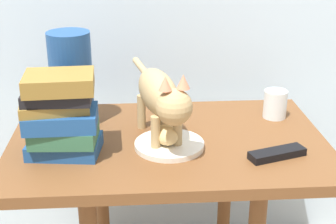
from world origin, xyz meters
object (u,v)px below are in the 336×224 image
Objects in this scene: book_stack at (61,115)px; candle_jar at (275,105)px; tv_remote at (277,154)px; side_table at (168,165)px; green_vase at (71,80)px; bread_roll at (166,135)px; plate at (169,145)px; cat at (161,96)px.

candle_jar is at bearing 18.66° from book_stack.
tv_remote is (-0.06, -0.26, -0.03)m from candle_jar.
side_table is at bearing -158.32° from candle_jar.
book_stack is 0.80× the size of green_vase.
bread_roll is at bearing -34.70° from green_vase.
cat reaches higher than plate.
cat is 0.40m from candle_jar.
tv_remote is at bearing -25.43° from side_table.
plate is 0.39× the size of cat.
green_vase is (-0.25, 0.14, 0.01)m from cat.
plate is 0.67× the size of green_vase.
side_table is 3.97× the size of book_stack.
bread_roll is at bearing -137.23° from plate.
green_vase is (-0.27, 0.17, 0.13)m from plate.
candle_jar is (0.33, 0.13, 0.12)m from side_table.
cat reaches higher than side_table.
bread_roll is at bearing -74.49° from cat.
green_vase reaches higher than book_stack.
tv_remote is (0.27, -0.13, 0.09)m from side_table.
book_stack is (-0.27, -0.07, 0.19)m from side_table.
bread_roll is at bearing 3.09° from book_stack.
plate is 1.23× the size of tv_remote.
cat is 3.15× the size of tv_remote.
cat is at bearing 12.44° from book_stack.
green_vase is at bearing 88.04° from book_stack.
green_vase is (0.01, 0.19, 0.03)m from book_stack.
plate is at bearing -33.07° from green_vase.
candle_jar is (0.60, 0.01, -0.10)m from green_vase.
plate reaches higher than side_table.
bread_roll is 0.39m from candle_jar.
green_vase reaches higher than candle_jar.
bread_roll is 0.27m from book_stack.
plate is 0.28m from tv_remote.
bread_roll reaches higher than plate.
bread_roll is at bearing -150.83° from candle_jar.
side_table is at bearing 14.82° from book_stack.
candle_jar is at bearing 21.68° from side_table.
bread_roll is (-0.01, -0.01, 0.03)m from plate.
green_vase is (-0.27, 0.12, 0.22)m from side_table.
green_vase reaches higher than cat.
cat is 0.28m from green_vase.
candle_jar reaches higher than plate.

